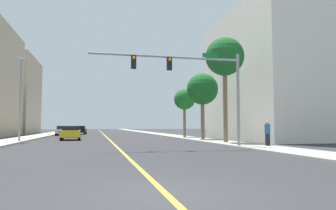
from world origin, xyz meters
The scene contains 15 objects.
ground centered at (0.00, 42.00, 0.00)m, with size 192.00×192.00×0.00m, color #2D2D30.
sidewalk_left centered at (-9.03, 42.00, 0.07)m, with size 2.91×168.00×0.15m, color #B2ADA3.
sidewalk_right centered at (9.03, 42.00, 0.07)m, with size 2.91×168.00×0.15m, color #9E9B93.
lane_marking_center centered at (0.00, 42.00, 0.00)m, with size 0.16×144.00×0.01m, color yellow.
building_right_near centered at (19.37, 23.71, 6.86)m, with size 13.70×15.93×13.72m, color silver.
traffic_signal_mast centered at (4.87, 12.76, 4.75)m, with size 10.10×0.36×6.26m.
street_lamp centered at (-8.08, 23.40, 4.35)m, with size 0.56×0.28×7.55m.
palm_near centered at (8.98, 17.25, 7.17)m, with size 3.22×3.22×8.73m.
palm_mid centered at (9.15, 23.35, 5.18)m, with size 3.21×3.21×6.69m.
palm_far centered at (9.00, 29.45, 4.62)m, with size 2.54×2.54×5.81m.
car_green centered at (-4.39, 35.70, 0.75)m, with size 2.09×4.65×1.43m.
car_silver centered at (-6.37, 43.79, 0.77)m, with size 1.86×4.46×1.46m.
car_yellow centered at (-3.98, 27.44, 0.76)m, with size 2.07×4.09×1.46m.
car_black centered at (-3.98, 49.93, 0.76)m, with size 2.08×4.48×1.47m.
pedestrian centered at (9.83, 12.25, 0.98)m, with size 0.38×0.38×1.66m.
Camera 1 is at (-1.54, -6.86, 1.49)m, focal length 33.51 mm.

